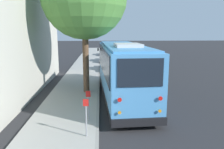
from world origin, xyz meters
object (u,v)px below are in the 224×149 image
object	(u,v)px
parked_sedan_gray	(106,58)
sign_post_near	(86,117)
shuttle_bus	(123,69)
parked_sedan_maroon	(106,52)
sign_post_far	(88,105)
parked_sedan_black	(111,65)

from	to	relation	value
parked_sedan_gray	sign_post_near	world-z (taller)	sign_post_near
shuttle_bus	sign_post_near	bearing A→B (deg)	156.51
parked_sedan_maroon	sign_post_near	bearing A→B (deg)	178.34
sign_post_far	parked_sedan_gray	bearing A→B (deg)	-3.94
parked_sedan_black	parked_sedan_gray	bearing A→B (deg)	-2.03
shuttle_bus	sign_post_near	world-z (taller)	shuttle_bus
parked_sedan_gray	sign_post_far	world-z (taller)	sign_post_far
parked_sedan_maroon	sign_post_near	world-z (taller)	sign_post_near
parked_sedan_black	sign_post_near	xyz separation A→B (m)	(-15.22, 1.68, 0.35)
shuttle_bus	parked_sedan_black	bearing A→B (deg)	-1.21
parked_sedan_gray	sign_post_near	size ratio (longest dim) A/B	3.04
parked_sedan_maroon	sign_post_near	size ratio (longest dim) A/B	2.89
parked_sedan_gray	sign_post_near	distance (m)	22.00
shuttle_bus	sign_post_far	world-z (taller)	shuttle_bus
shuttle_bus	parked_sedan_gray	xyz separation A→B (m)	(16.68, 0.58, -1.36)
shuttle_bus	parked_sedan_gray	size ratio (longest dim) A/B	2.07
sign_post_near	sign_post_far	world-z (taller)	sign_post_near
parked_sedan_black	parked_sedan_maroon	bearing A→B (deg)	-4.01
parked_sedan_maroon	parked_sedan_black	bearing A→B (deg)	-178.20
shuttle_bus	parked_sedan_black	distance (m)	10.04
parked_sedan_black	sign_post_near	size ratio (longest dim) A/B	2.77
sign_post_near	sign_post_far	size ratio (longest dim) A/B	1.09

